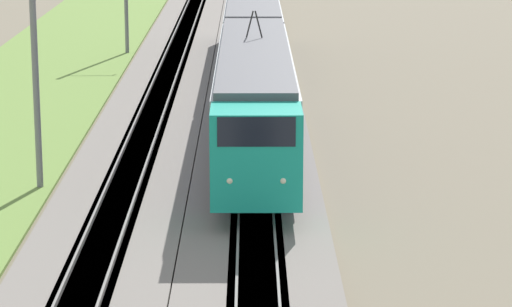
# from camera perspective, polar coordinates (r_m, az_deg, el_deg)

# --- Properties ---
(ballast_main) EXTENTS (240.00, 4.40, 0.30)m
(ballast_main) POSITION_cam_1_polar(r_m,az_deg,el_deg) (54.62, -4.77, 2.08)
(ballast_main) COLOR gray
(ballast_main) RESTS_ON ground
(ballast_adjacent) EXTENTS (240.00, 4.40, 0.30)m
(ballast_adjacent) POSITION_cam_1_polar(r_m,az_deg,el_deg) (54.46, -0.11, 2.09)
(ballast_adjacent) COLOR gray
(ballast_adjacent) RESTS_ON ground
(track_main) EXTENTS (240.00, 1.57, 0.45)m
(track_main) POSITION_cam_1_polar(r_m,az_deg,el_deg) (54.62, -4.78, 2.09)
(track_main) COLOR #4C4238
(track_main) RESTS_ON ground
(track_adjacent) EXTENTS (240.00, 1.57, 0.45)m
(track_adjacent) POSITION_cam_1_polar(r_m,az_deg,el_deg) (54.45, -0.11, 2.10)
(track_adjacent) COLOR #4C4238
(track_adjacent) RESTS_ON ground
(grass_verge) EXTENTS (240.00, 8.39, 0.12)m
(grass_verge) POSITION_cam_1_polar(r_m,az_deg,el_deg) (55.55, -11.66, 1.94)
(grass_verge) COLOR olive
(grass_verge) RESTS_ON ground
(passenger_train) EXTENTS (41.80, 2.83, 5.23)m
(passenger_train) POSITION_cam_1_polar(r_m,az_deg,el_deg) (55.56, -0.12, 4.74)
(passenger_train) COLOR #19A88E
(passenger_train) RESTS_ON ground
(catenary_mast_mid) EXTENTS (0.22, 2.56, 8.27)m
(catenary_mast_mid) POSITION_cam_1_polar(r_m,az_deg,el_deg) (41.24, -10.27, 4.04)
(catenary_mast_mid) COLOR slate
(catenary_mast_mid) RESTS_ON ground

